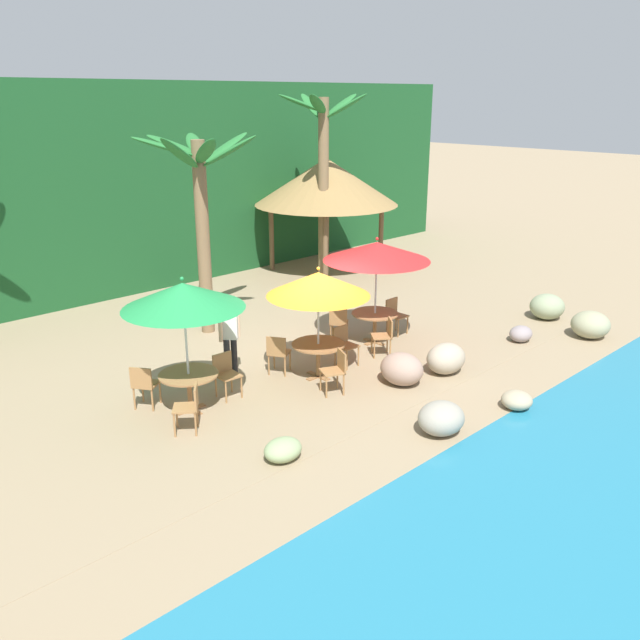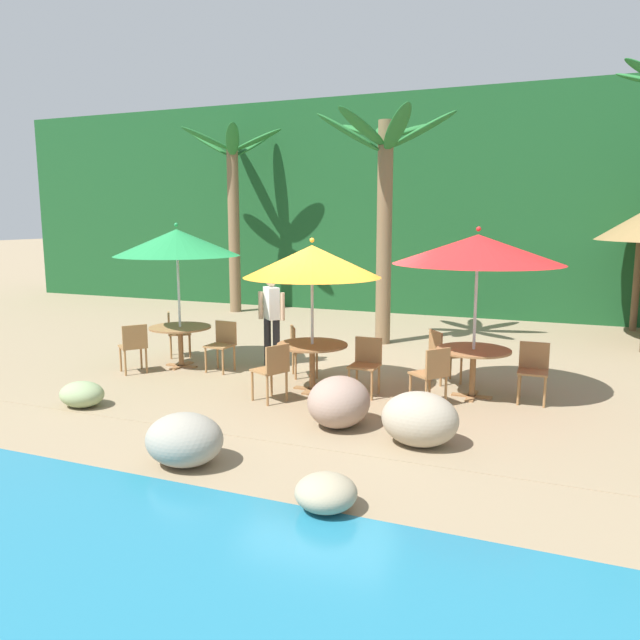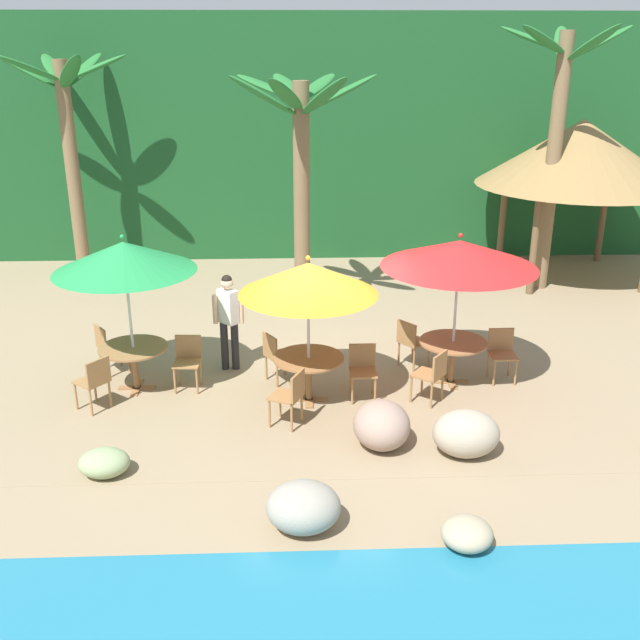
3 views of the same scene
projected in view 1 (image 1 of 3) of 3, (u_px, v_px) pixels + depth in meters
ground_plane at (313, 370)px, 14.25m from camera, size 120.00×120.00×0.00m
terrace_deck at (313, 370)px, 14.25m from camera, size 18.00×5.20×0.01m
foliage_backdrop at (102, 188)px, 19.44m from camera, size 28.00×2.40×6.00m
rock_seawall at (412, 397)px, 12.28m from camera, size 16.26×2.99×0.66m
umbrella_green at (183, 296)px, 11.73m from camera, size 2.20×2.20×2.58m
dining_table_green at (189, 380)px, 12.25m from camera, size 1.10×1.10×0.74m
chair_green_seaward at (226, 372)px, 12.87m from camera, size 0.45×0.45×0.87m
chair_green_inland at (144, 383)px, 12.35m from camera, size 0.59×0.59×0.87m
chair_green_left at (190, 405)px, 11.49m from camera, size 0.60×0.59×0.87m
umbrella_orange at (318, 284)px, 13.27m from camera, size 2.11×2.11×2.37m
dining_table_orange at (318, 349)px, 13.72m from camera, size 1.10×1.10×0.74m
chair_orange_seaward at (344, 343)px, 14.37m from camera, size 0.42×0.43×0.87m
chair_orange_inland at (278, 352)px, 13.88m from camera, size 0.58×0.58×0.87m
chair_orange_left at (336, 369)px, 13.02m from camera, size 0.56×0.56×0.87m
umbrella_red at (377, 251)px, 15.14m from camera, size 2.47×2.47×2.55m
dining_table_red at (375, 318)px, 15.66m from camera, size 1.10×1.10×0.74m
chair_red_seaward at (395, 313)px, 16.32m from camera, size 0.43×0.43×0.87m
chair_red_inland at (339, 322)px, 15.72m from camera, size 0.60×0.59×0.87m
chair_red_left at (385, 334)px, 14.90m from camera, size 0.60×0.59×0.87m
palm_tree_second at (200, 196)px, 15.53m from camera, size 2.84×2.91×4.80m
palm_tree_third at (323, 162)px, 20.11m from camera, size 2.68×2.63×5.68m
palapa_hut at (326, 182)px, 21.49m from camera, size 4.68×4.68×3.69m
waiter_in_white at (230, 333)px, 13.59m from camera, size 0.52×0.38×1.70m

